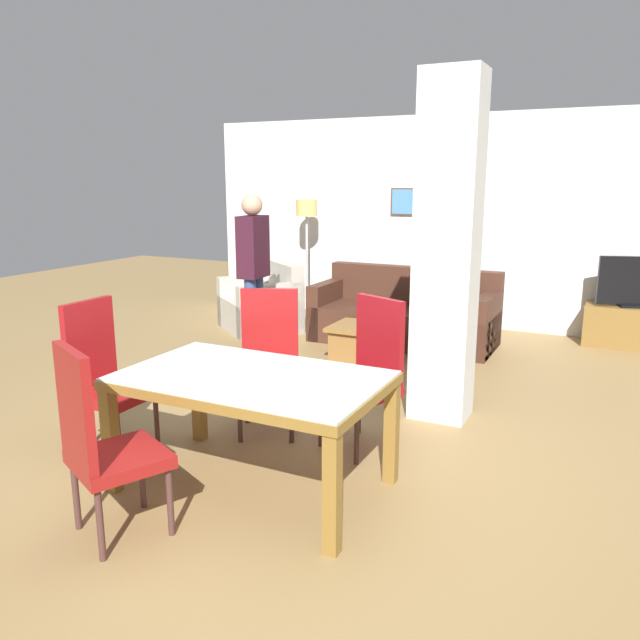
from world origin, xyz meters
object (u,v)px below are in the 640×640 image
(tv_stand, at_px, (632,327))
(bottle, at_px, (386,316))
(dining_table, at_px, (252,397))
(sofa, at_px, (404,318))
(standing_person, at_px, (253,262))
(armchair, at_px, (263,307))
(dining_chair_head_left, at_px, (104,374))
(floor_lamp, at_px, (307,220))
(dining_chair_near_left, at_px, (101,440))
(tv_screen, at_px, (637,283))
(dining_chair_far_right, at_px, (368,370))
(dining_chair_far_left, at_px, (269,358))
(coffee_table, at_px, (363,344))

(tv_stand, bearing_deg, bottle, -142.05)
(dining_table, relative_size, sofa, 0.76)
(standing_person, bearing_deg, armchair, -157.83)
(dining_chair_head_left, xyz_separation_m, floor_lamp, (-0.77, 4.56, 0.78))
(dining_chair_near_left, relative_size, dining_chair_head_left, 1.00)
(sofa, distance_m, standing_person, 1.92)
(armchair, height_order, bottle, armchair)
(tv_stand, height_order, floor_lamp, floor_lamp)
(tv_screen, distance_m, floor_lamp, 4.15)
(dining_chair_head_left, height_order, dining_chair_far_right, same)
(floor_lamp, height_order, standing_person, standing_person)
(floor_lamp, bearing_deg, sofa, -23.47)
(dining_chair_far_left, distance_m, floor_lamp, 4.10)
(tv_screen, relative_size, floor_lamp, 0.51)
(dining_chair_near_left, height_order, armchair, dining_chair_near_left)
(dining_chair_head_left, distance_m, coffee_table, 2.93)
(dining_chair_far_left, height_order, tv_screen, dining_chair_far_left)
(dining_chair_near_left, bearing_deg, tv_stand, 91.04)
(dining_chair_head_left, bearing_deg, coffee_table, 163.61)
(tv_stand, bearing_deg, standing_person, -151.67)
(coffee_table, bearing_deg, standing_person, -175.71)
(dining_chair_head_left, relative_size, sofa, 0.51)
(dining_chair_far_left, xyz_separation_m, standing_person, (-1.28, 1.83, 0.44))
(tv_stand, xyz_separation_m, tv_screen, (0.00, 0.00, 0.52))
(armchair, bearing_deg, floor_lamp, -62.53)
(dining_table, distance_m, armchair, 4.25)
(tv_stand, relative_size, tv_screen, 1.25)
(coffee_table, bearing_deg, dining_chair_far_left, -89.78)
(dining_table, relative_size, dining_chair_far_left, 1.48)
(dining_chair_head_left, xyz_separation_m, coffee_table, (0.82, 2.79, -0.36))
(sofa, xyz_separation_m, tv_stand, (2.42, 0.91, -0.05))
(dining_chair_head_left, xyz_separation_m, armchair, (-0.93, 3.65, -0.28))
(sofa, relative_size, tv_stand, 2.07)
(armchair, relative_size, bottle, 4.87)
(dining_chair_far_left, distance_m, sofa, 2.98)
(sofa, bearing_deg, dining_table, 94.65)
(armchair, bearing_deg, sofa, -136.74)
(dining_chair_near_left, bearing_deg, sofa, 114.19)
(dining_chair_far_right, xyz_separation_m, armchair, (-2.55, 2.74, -0.28))
(dining_chair_head_left, bearing_deg, standing_person, -170.41)
(coffee_table, bearing_deg, floor_lamp, 131.82)
(coffee_table, relative_size, floor_lamp, 0.41)
(dining_chair_head_left, xyz_separation_m, tv_stand, (3.34, 4.73, -0.33))
(coffee_table, xyz_separation_m, bottle, (0.20, 0.14, 0.30))
(sofa, bearing_deg, tv_screen, -159.50)
(armchair, bearing_deg, dining_table, 158.26)
(tv_stand, height_order, tv_screen, tv_screen)
(dining_table, xyz_separation_m, tv_screen, (2.11, 4.73, 0.17))
(dining_table, xyz_separation_m, dining_chair_far_left, (-0.40, 0.86, -0.02))
(coffee_table, height_order, bottle, bottle)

